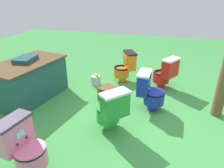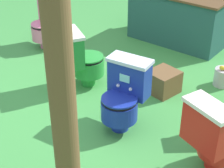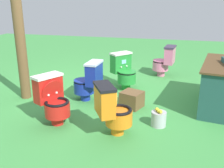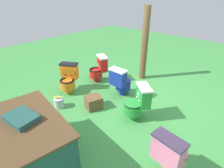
% 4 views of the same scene
% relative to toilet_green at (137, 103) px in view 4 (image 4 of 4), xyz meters
% --- Properties ---
extents(ground, '(14.00, 14.00, 0.00)m').
position_rel_toilet_green_xyz_m(ground, '(0.32, -0.41, -0.37)').
color(ground, '#429947').
extents(toilet_green, '(0.62, 0.64, 0.73)m').
position_rel_toilet_green_xyz_m(toilet_green, '(0.00, 0.00, 0.00)').
color(toilet_green, green).
rests_on(toilet_green, ground).
extents(toilet_orange, '(0.60, 0.63, 0.73)m').
position_rel_toilet_green_xyz_m(toilet_orange, '(1.92, 0.24, 0.00)').
color(toilet_orange, orange).
rests_on(toilet_orange, ground).
extents(toilet_red, '(0.59, 0.63, 0.73)m').
position_rel_toilet_green_xyz_m(toilet_red, '(1.78, -0.70, 0.00)').
color(toilet_red, red).
rests_on(toilet_red, ground).
extents(toilet_pink, '(0.47, 0.54, 0.73)m').
position_rel_toilet_green_xyz_m(toilet_pink, '(-1.06, 0.75, 0.00)').
color(toilet_pink, pink).
rests_on(toilet_pink, ground).
extents(toilet_blue, '(0.44, 0.51, 0.73)m').
position_rel_toilet_green_xyz_m(toilet_blue, '(0.81, -0.48, 0.00)').
color(toilet_blue, '#192D9E').
rests_on(toilet_blue, ground).
extents(vendor_table, '(1.58, 1.09, 0.85)m').
position_rel_toilet_green_xyz_m(vendor_table, '(0.56, 1.89, 0.02)').
color(vendor_table, '#23514C').
rests_on(vendor_table, ground).
extents(wooden_post, '(0.18, 0.18, 2.00)m').
position_rel_toilet_green_xyz_m(wooden_post, '(0.96, -1.67, 0.63)').
color(wooden_post, brown).
rests_on(wooden_post, ground).
extents(small_crate, '(0.42, 0.42, 0.27)m').
position_rel_toilet_green_xyz_m(small_crate, '(0.93, 0.33, -0.23)').
color(small_crate, brown).
rests_on(small_crate, ground).
extents(lemon_bucket, '(0.22, 0.22, 0.28)m').
position_rel_toilet_green_xyz_m(lemon_bucket, '(1.51, 0.83, -0.25)').
color(lemon_bucket, '#B7B7BF').
rests_on(lemon_bucket, ground).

